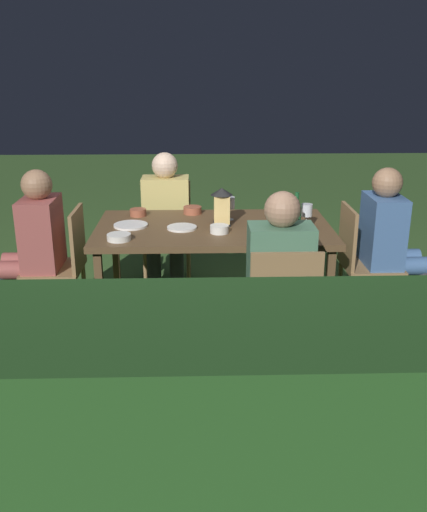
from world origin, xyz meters
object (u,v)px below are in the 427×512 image
plate_b (182,228)px  plate_a (131,225)px  person_in_rust (33,242)px  bowl_bread (138,212)px  wine_glass_d (279,224)px  chair_side_right_a (282,309)px  chair_head_far (63,262)px  plate_c (286,215)px  wine_glass_a (229,204)px  wine_glass_b (307,211)px  green_bottle_on_table (296,219)px  dining_table (214,234)px  chair_head_near (362,259)px  bowl_dip (219,229)px  wine_glass_c (286,209)px  person_in_blue (391,239)px  bowl_olives (119,237)px  person_in_green (278,273)px  bowl_salad (192,210)px  lantern_centerpiece (222,204)px  chair_side_left_b (167,228)px  person_in_mustard (166,217)px

plate_b → plate_a: bearing=-11.0°
person_in_rust → bowl_bread: person_in_rust is taller
person_in_rust → wine_glass_d: (-1.67, 0.38, 0.22)m
chair_side_right_a → chair_head_far: same height
plate_b → plate_c: bearing=-157.2°
wine_glass_a → wine_glass_b: (-0.52, 0.23, 0.00)m
person_in_rust → green_bottle_on_table: size_ratio=3.96×
plate_b → plate_c: same height
dining_table → chair_head_near: bearing=180.0°
chair_side_right_a → plate_b: 1.03m
bowl_bread → bowl_dip: same height
wine_glass_c → bowl_dip: bearing=21.1°
person_in_blue → wine_glass_d: bearing=23.5°
chair_side_right_a → plate_b: size_ratio=4.22×
green_bottle_on_table → bowl_olives: 1.17m
plate_a → bowl_olives: size_ratio=1.54×
dining_table → green_bottle_on_table: (-0.54, 0.23, 0.17)m
dining_table → chair_head_near: 1.09m
green_bottle_on_table → bowl_dip: bearing=-7.4°
person_in_blue → person_in_green: 1.11m
bowl_salad → person_in_green: bearing=117.3°
lantern_centerpiece → bowl_olives: bearing=26.9°
plate_b → bowl_bread: bowl_bread is taller
wine_glass_c → person_in_blue: bearing=178.7°
person_in_blue → bowl_olives: size_ratio=7.40×
person_in_blue → wine_glass_c: 0.79m
wine_glass_b → plate_a: 1.23m
wine_glass_b → bowl_olives: bearing=11.2°
green_bottle_on_table → plate_b: size_ratio=1.41×
wine_glass_a → chair_side_left_b: bearing=-54.4°
person_in_mustard → bowl_olives: size_ratio=7.40×
dining_table → bowl_bread: 0.64m
wine_glass_c → person_in_green: bearing=78.2°
bowl_bread → wine_glass_d: bearing=145.0°
plate_a → plate_b: bearing=169.0°
plate_c → green_bottle_on_table: bearing=89.0°
person_in_blue → bowl_dip: 1.25m
person_in_blue → chair_side_left_b: (1.64, -0.85, -0.15)m
dining_table → plate_a: 0.58m
person_in_rust → lantern_centerpiece: 1.35m
wine_glass_a → wine_glass_c: (-0.39, 0.15, 0.00)m
dining_table → person_in_green: person_in_green is taller
wine_glass_a → plate_a: (0.70, 0.15, -0.11)m
green_bottle_on_table → bowl_dip: (0.50, -0.07, -0.08)m
lantern_centerpiece → plate_c: (-0.49, -0.23, -0.14)m
dining_table → chair_side_right_a: size_ratio=1.89×
chair_head_near → wine_glass_a: 1.04m
green_bottle_on_table → wine_glass_d: bearing=46.7°
chair_side_left_b → bowl_olives: bearing=77.9°
wine_glass_b → bowl_bread: 1.25m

